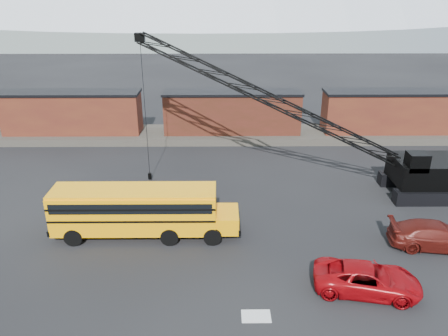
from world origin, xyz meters
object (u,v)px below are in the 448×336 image
Objects in this scene: red_pickup at (367,279)px; maroon_suv at (436,235)px; crawler_crane at (283,105)px; school_bus at (141,210)px.

maroon_suv reaches higher than red_pickup.
red_pickup is at bearing -76.76° from crawler_crane.
crawler_crane is (9.47, 7.05, 4.70)m from school_bus.
school_bus is 0.48× the size of crawler_crane.
crawler_crane is at bearing 23.95° from red_pickup.
crawler_crane is at bearing 51.80° from maroon_suv.
red_pickup is 14.17m from crawler_crane.
red_pickup is at bearing -24.09° from school_bus.
crawler_crane reaches higher than maroon_suv.
red_pickup is 0.99× the size of maroon_suv.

